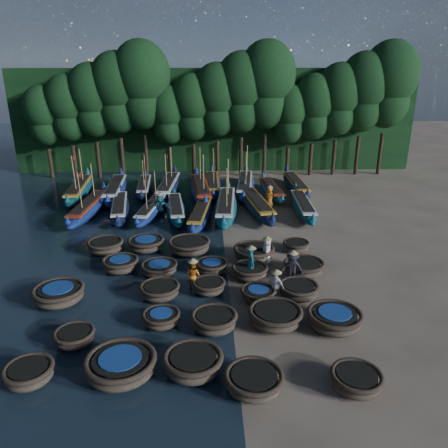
{
  "coord_description": "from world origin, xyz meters",
  "views": [
    {
      "loc": [
        -1.06,
        -22.11,
        10.68
      ],
      "look_at": [
        0.01,
        2.88,
        1.3
      ],
      "focal_mm": 35.0,
      "sensor_mm": 36.0,
      "label": 1
    }
  ],
  "objects_px": {
    "long_boat_5": "(200,214)",
    "fisherman_3": "(292,267)",
    "coracle_1": "(121,366)",
    "fisherman_1": "(251,262)",
    "coracle_6": "(161,318)",
    "coracle_8": "(275,316)",
    "coracle_13": "(258,294)",
    "coracle_19": "(304,267)",
    "long_boat_6": "(226,206)",
    "long_boat_15": "(245,186)",
    "coracle_14": "(298,290)",
    "long_boat_11": "(144,187)",
    "long_boat_13": "(201,190)",
    "fisherman_0": "(267,250)",
    "coracle_15": "(120,264)",
    "long_boat_4": "(176,209)",
    "long_boat_7": "(256,205)",
    "coracle_16": "(159,268)",
    "coracle_3": "(254,381)",
    "coracle_5": "(75,337)",
    "fisherman_4": "(276,284)",
    "fisherman_6": "(269,196)",
    "coracle_2": "(193,363)",
    "long_boat_17": "(296,185)",
    "long_boat_1": "(88,208)",
    "long_boat_2": "(120,208)",
    "long_boat_12": "(169,187)",
    "coracle_20": "(106,246)",
    "coracle_23": "(254,253)",
    "coracle_24": "(296,246)",
    "long_boat_9": "(79,190)",
    "coracle_21": "(146,244)",
    "coracle_4": "(356,380)",
    "coracle_10": "(59,294)",
    "coracle_0": "(29,373)",
    "coracle_17": "(212,266)",
    "fisherman_2": "(193,274)",
    "long_boat_16": "(271,190)",
    "coracle_18": "(250,271)",
    "coracle_7": "(214,321)"
  },
  "relations": [
    {
      "from": "long_boat_6",
      "to": "fisherman_2",
      "type": "bearing_deg",
      "value": -96.07
    },
    {
      "from": "long_boat_6",
      "to": "long_boat_15",
      "type": "height_order",
      "value": "long_boat_6"
    },
    {
      "from": "long_boat_4",
      "to": "long_boat_7",
      "type": "distance_m",
      "value": 5.97
    },
    {
      "from": "coracle_14",
      "to": "long_boat_11",
      "type": "xyz_separation_m",
      "value": [
        -9.66,
        18.36,
        0.07
      ]
    },
    {
      "from": "coracle_21",
      "to": "long_boat_16",
      "type": "relative_size",
      "value": 0.3
    },
    {
      "from": "fisherman_0",
      "to": "coracle_21",
      "type": "bearing_deg",
      "value": -97.97
    },
    {
      "from": "long_boat_6",
      "to": "coracle_3",
      "type": "bearing_deg",
      "value": -84.95
    },
    {
      "from": "coracle_14",
      "to": "long_boat_12",
      "type": "xyz_separation_m",
      "value": [
        -7.53,
        17.93,
        0.18
      ]
    },
    {
      "from": "coracle_13",
      "to": "long_boat_17",
      "type": "bearing_deg",
      "value": 73.54
    },
    {
      "from": "coracle_2",
      "to": "fisherman_0",
      "type": "distance_m",
      "value": 9.73
    },
    {
      "from": "coracle_15",
      "to": "coracle_16",
      "type": "xyz_separation_m",
      "value": [
        2.11,
        -0.41,
        -0.07
      ]
    },
    {
      "from": "coracle_1",
      "to": "fisherman_1",
      "type": "xyz_separation_m",
      "value": [
        5.39,
        7.29,
        0.5
      ]
    },
    {
      "from": "coracle_17",
      "to": "long_boat_4",
      "type": "xyz_separation_m",
      "value": [
        -2.45,
        9.35,
        0.13
      ]
    },
    {
      "from": "coracle_18",
      "to": "long_boat_17",
      "type": "xyz_separation_m",
      "value": [
        5.57,
        15.99,
        0.15
      ]
    },
    {
      "from": "long_boat_12",
      "to": "long_boat_4",
      "type": "bearing_deg",
      "value": -76.1
    },
    {
      "from": "coracle_5",
      "to": "coracle_15",
      "type": "relative_size",
      "value": 0.9
    },
    {
      "from": "coracle_3",
      "to": "fisherman_2",
      "type": "bearing_deg",
      "value": 107.18
    },
    {
      "from": "long_boat_6",
      "to": "coracle_23",
      "type": "bearing_deg",
      "value": -76.71
    },
    {
      "from": "coracle_7",
      "to": "coracle_18",
      "type": "distance_m",
      "value": 4.98
    },
    {
      "from": "long_boat_5",
      "to": "fisherman_3",
      "type": "distance_m",
      "value": 10.57
    },
    {
      "from": "coracle_7",
      "to": "coracle_14",
      "type": "relative_size",
      "value": 1.23
    },
    {
      "from": "long_boat_11",
      "to": "fisherman_6",
      "type": "bearing_deg",
      "value": -27.88
    },
    {
      "from": "long_boat_1",
      "to": "fisherman_1",
      "type": "relative_size",
      "value": 4.22
    },
    {
      "from": "coracle_15",
      "to": "long_boat_4",
      "type": "bearing_deg",
      "value": 74.88
    },
    {
      "from": "long_boat_2",
      "to": "long_boat_16",
      "type": "distance_m",
      "value": 12.65
    },
    {
      "from": "coracle_20",
      "to": "fisherman_0",
      "type": "distance_m",
      "value": 9.5
    },
    {
      "from": "coracle_2",
      "to": "coracle_8",
      "type": "bearing_deg",
      "value": 40.77
    },
    {
      "from": "coracle_4",
      "to": "long_boat_4",
      "type": "xyz_separation_m",
      "value": [
        -7.28,
        18.48,
        0.1
      ]
    },
    {
      "from": "coracle_0",
      "to": "long_boat_11",
      "type": "bearing_deg",
      "value": 87.64
    },
    {
      "from": "coracle_24",
      "to": "long_boat_9",
      "type": "xyz_separation_m",
      "value": [
        -15.86,
        11.82,
        0.24
      ]
    },
    {
      "from": "coracle_3",
      "to": "coracle_8",
      "type": "bearing_deg",
      "value": 71.12
    },
    {
      "from": "long_boat_2",
      "to": "long_boat_7",
      "type": "relative_size",
      "value": 0.88
    },
    {
      "from": "coracle_8",
      "to": "long_boat_12",
      "type": "distance_m",
      "value": 21.07
    },
    {
      "from": "long_boat_13",
      "to": "fisherman_0",
      "type": "relative_size",
      "value": 5.09
    },
    {
      "from": "long_boat_5",
      "to": "fisherman_6",
      "type": "xyz_separation_m",
      "value": [
        5.31,
        2.94,
        0.38
      ]
    },
    {
      "from": "long_boat_6",
      "to": "fisherman_4",
      "type": "relative_size",
      "value": 5.41
    },
    {
      "from": "long_boat_12",
      "to": "fisherman_0",
      "type": "height_order",
      "value": "long_boat_12"
    },
    {
      "from": "coracle_13",
      "to": "coracle_19",
      "type": "bearing_deg",
      "value": 42.99
    },
    {
      "from": "fisherman_0",
      "to": "coracle_15",
      "type": "bearing_deg",
      "value": -76.64
    },
    {
      "from": "coracle_4",
      "to": "coracle_10",
      "type": "bearing_deg",
      "value": 152.43
    },
    {
      "from": "long_boat_15",
      "to": "fisherman_4",
      "type": "bearing_deg",
      "value": -83.73
    },
    {
      "from": "long_boat_2",
      "to": "long_boat_6",
      "type": "relative_size",
      "value": 0.84
    },
    {
      "from": "coracle_20",
      "to": "fisherman_1",
      "type": "bearing_deg",
      "value": -24.05
    },
    {
      "from": "long_boat_7",
      "to": "coracle_5",
      "type": "bearing_deg",
      "value": -127.71
    },
    {
      "from": "coracle_16",
      "to": "fisherman_3",
      "type": "bearing_deg",
      "value": -10.93
    },
    {
      "from": "long_boat_12",
      "to": "fisherman_1",
      "type": "distance_m",
      "value": 16.82
    },
    {
      "from": "coracle_24",
      "to": "fisherman_3",
      "type": "distance_m",
      "value": 4.16
    },
    {
      "from": "coracle_2",
      "to": "long_boat_17",
      "type": "relative_size",
      "value": 0.26
    },
    {
      "from": "coracle_24",
      "to": "long_boat_15",
      "type": "height_order",
      "value": "long_boat_15"
    },
    {
      "from": "coracle_6",
      "to": "coracle_8",
      "type": "height_order",
      "value": "coracle_8"
    }
  ]
}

